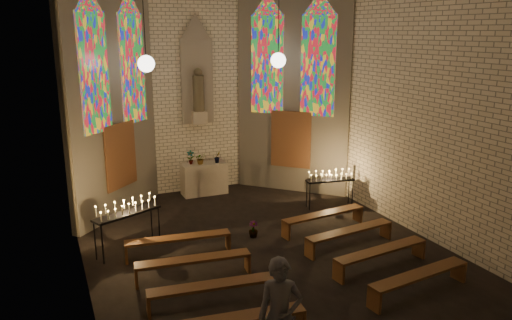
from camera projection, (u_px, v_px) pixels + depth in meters
The scene contains 17 objects.
floor at pixel (280, 265), 11.04m from camera, with size 12.00×12.00×0.00m, color black.
room at pixel (225, 82), 13.09m from camera, with size 8.22×12.43×7.00m.
altar at pixel (204, 179), 15.75m from camera, with size 1.40×0.60×1.00m, color beige.
flower_vase_left at pixel (191, 157), 15.46m from camera, with size 0.23×0.16×0.44m, color #4C723F.
flower_vase_center at pixel (201, 159), 15.48m from camera, with size 0.32×0.28×0.36m, color #4C723F.
flower_vase_right at pixel (217, 157), 15.65m from camera, with size 0.21×0.17×0.38m, color #4C723F.
aisle_flower_pot at pixel (253, 229), 12.49m from camera, with size 0.23×0.23×0.41m, color #4C723F.
votive_stand_left at pixel (127, 210), 11.48m from camera, with size 1.65×1.02×1.20m.
votive_stand_right at pixel (330, 178), 14.48m from camera, with size 1.45×0.57×1.04m.
pew_left_0 at pixel (178, 240), 11.42m from camera, with size 2.42×0.62×0.46m.
pew_right_0 at pixel (324, 216), 12.91m from camera, with size 2.42×0.62×0.46m.
pew_left_1 at pixel (193, 262), 10.36m from camera, with size 2.42×0.62×0.46m.
pew_right_1 at pixel (350, 233), 11.85m from camera, with size 2.42×0.62×0.46m.
pew_left_2 at pixel (212, 288), 9.29m from camera, with size 2.42×0.62×0.46m.
pew_right_2 at pixel (381, 253), 10.78m from camera, with size 2.42×0.62×0.46m.
pew_right_3 at pixel (419, 277), 9.72m from camera, with size 2.42×0.62×0.46m.
visitor at pixel (280, 316), 7.40m from camera, with size 0.67×0.44×1.84m, color #4B4B55.
Camera 1 is at (-4.52, -9.04, 5.03)m, focal length 35.00 mm.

